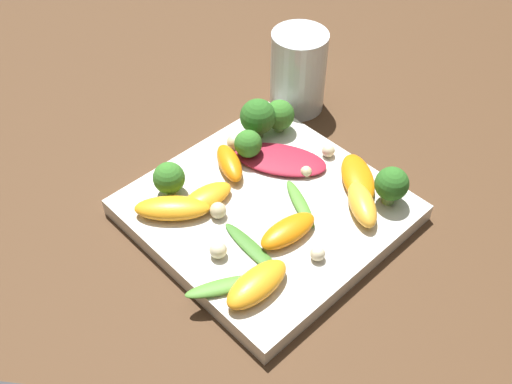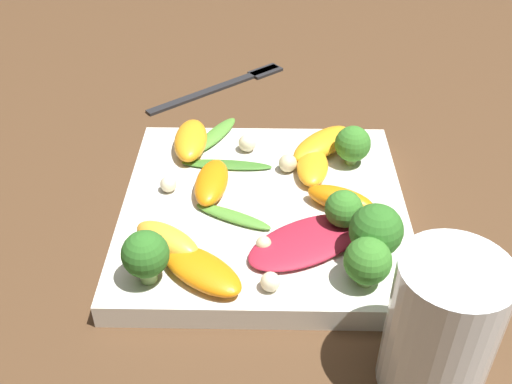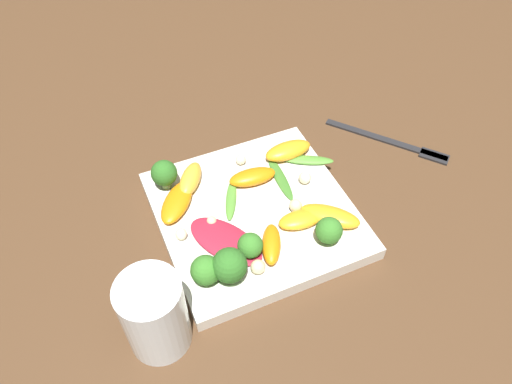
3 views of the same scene
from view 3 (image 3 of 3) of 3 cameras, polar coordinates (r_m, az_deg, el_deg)
name	(u,v)px [view 3 (image 3 of 3)]	position (r m, az deg, el deg)	size (l,w,h in m)	color
ground_plane	(255,219)	(0.67, -0.14, -3.11)	(2.40, 2.40, 0.00)	#4C331E
plate	(255,214)	(0.66, -0.14, -2.56)	(0.25, 0.25, 0.02)	silver
drinking_glass	(155,315)	(0.54, -11.52, -13.59)	(0.07, 0.07, 0.10)	white
fork	(399,144)	(0.79, 16.05, 5.35)	(0.13, 0.16, 0.01)	#262628
radicchio_leaf_0	(226,241)	(0.62, -3.49, -5.60)	(0.10, 0.12, 0.01)	maroon
orange_segment_0	(288,151)	(0.71, 3.69, 4.75)	(0.07, 0.03, 0.02)	orange
orange_segment_1	(252,177)	(0.68, -0.42, 1.74)	(0.07, 0.03, 0.02)	orange
orange_segment_2	(177,202)	(0.66, -9.04, -1.15)	(0.07, 0.08, 0.02)	orange
orange_segment_3	(271,244)	(0.61, 1.77, -5.99)	(0.05, 0.06, 0.02)	orange
orange_segment_4	(301,219)	(0.63, 5.12, -3.14)	(0.06, 0.03, 0.02)	orange
orange_segment_5	(190,179)	(0.68, -7.51, 1.47)	(0.06, 0.07, 0.02)	#FCAD33
orange_segment_6	(330,216)	(0.64, 8.48, -2.74)	(0.08, 0.08, 0.02)	orange
broccoli_floret_0	(329,231)	(0.61, 8.34, -4.39)	(0.03, 0.03, 0.04)	#84AD5B
broccoli_floret_1	(206,270)	(0.58, -5.78, -8.91)	(0.04, 0.04, 0.04)	#84AD5B
broccoli_floret_2	(230,266)	(0.57, -3.04, -8.40)	(0.04, 0.04, 0.05)	#7A9E51
broccoli_floret_3	(250,246)	(0.59, -0.66, -6.20)	(0.03, 0.03, 0.04)	#84AD5B
broccoli_floret_4	(164,174)	(0.67, -10.45, 2.08)	(0.04, 0.04, 0.04)	#84AD5B
arugula_sprig_0	(280,178)	(0.69, 2.78, 1.63)	(0.02, 0.09, 0.00)	#3D7528
arugula_sprig_1	(308,160)	(0.71, 5.98, 3.65)	(0.07, 0.05, 0.01)	#518E33
arugula_sprig_2	(231,199)	(0.66, -2.86, -0.84)	(0.04, 0.07, 0.01)	#518E33
macadamia_nut_0	(241,160)	(0.70, -1.75, 3.71)	(0.01, 0.01, 0.01)	beige
macadamia_nut_1	(212,221)	(0.64, -5.09, -3.31)	(0.01, 0.01, 0.01)	beige
macadamia_nut_2	(258,267)	(0.59, 0.22, -8.56)	(0.02, 0.02, 0.02)	beige
macadamia_nut_3	(295,205)	(0.65, 4.53, -1.55)	(0.02, 0.02, 0.02)	beige
macadamia_nut_4	(181,234)	(0.63, -8.55, -4.79)	(0.01, 0.01, 0.01)	beige
macadamia_nut_5	(305,178)	(0.68, 5.61, 1.63)	(0.02, 0.02, 0.02)	beige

